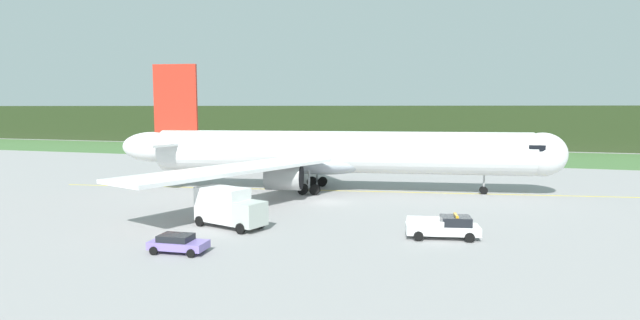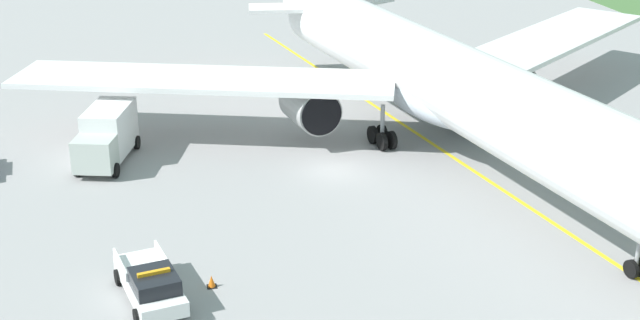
{
  "view_description": "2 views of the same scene",
  "coord_description": "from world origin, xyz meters",
  "px_view_note": "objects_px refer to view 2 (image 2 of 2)",
  "views": [
    {
      "loc": [
        15.64,
        -52.47,
        10.28
      ],
      "look_at": [
        -3.36,
        8.65,
        3.66
      ],
      "focal_mm": 28.78,
      "sensor_mm": 36.0,
      "label": 1
    },
    {
      "loc": [
        48.98,
        -12.51,
        20.74
      ],
      "look_at": [
        4.57,
        -1.97,
        2.6
      ],
      "focal_mm": 49.51,
      "sensor_mm": 36.0,
      "label": 2
    }
  ],
  "objects_px": {
    "ops_pickup_truck": "(151,284)",
    "apron_cone": "(212,281)",
    "catering_truck": "(107,135)",
    "airliner": "(446,82)"
  },
  "relations": [
    {
      "from": "ops_pickup_truck",
      "to": "apron_cone",
      "type": "distance_m",
      "value": 2.94
    },
    {
      "from": "catering_truck",
      "to": "apron_cone",
      "type": "distance_m",
      "value": 17.98
    },
    {
      "from": "apron_cone",
      "to": "airliner",
      "type": "bearing_deg",
      "value": 130.21
    },
    {
      "from": "ops_pickup_truck",
      "to": "apron_cone",
      "type": "bearing_deg",
      "value": 103.34
    },
    {
      "from": "ops_pickup_truck",
      "to": "apron_cone",
      "type": "xyz_separation_m",
      "value": [
        -0.66,
        2.79,
        -0.62
      ]
    },
    {
      "from": "airliner",
      "to": "catering_truck",
      "type": "distance_m",
      "value": 21.72
    },
    {
      "from": "airliner",
      "to": "catering_truck",
      "type": "height_order",
      "value": "airliner"
    },
    {
      "from": "ops_pickup_truck",
      "to": "catering_truck",
      "type": "bearing_deg",
      "value": -174.77
    },
    {
      "from": "airliner",
      "to": "catering_truck",
      "type": "relative_size",
      "value": 7.95
    },
    {
      "from": "catering_truck",
      "to": "apron_cone",
      "type": "bearing_deg",
      "value": 14.36
    }
  ]
}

